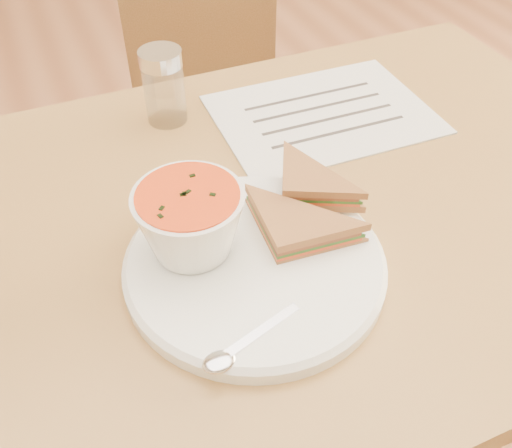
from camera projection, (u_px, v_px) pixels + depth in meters
name	position (u px, v px, depth m)	size (l,w,h in m)	color
dining_table	(286.00, 362.00, 0.98)	(1.00, 0.70, 0.75)	#975A2E
chair_far	(205.00, 131.00, 1.41)	(0.37, 0.37, 0.84)	brown
plate	(255.00, 265.00, 0.63)	(0.29, 0.29, 0.02)	white
soup_bowl	(191.00, 225.00, 0.61)	(0.12, 0.12, 0.08)	white
sandwich_half_a	(277.00, 258.00, 0.61)	(0.11, 0.11, 0.03)	#A8673B
sandwich_half_b	(282.00, 201.00, 0.66)	(0.10, 0.10, 0.03)	#A8673B
spoon	(258.00, 334.00, 0.55)	(0.16, 0.03, 0.01)	silver
paper_menu	(323.00, 114.00, 0.86)	(0.32, 0.23, 0.00)	silver
condiment_shaker	(164.00, 87.00, 0.82)	(0.06, 0.06, 0.11)	silver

